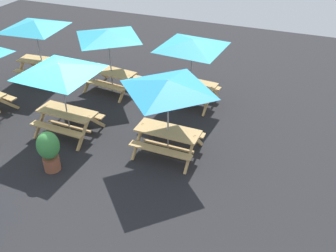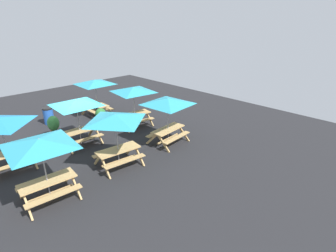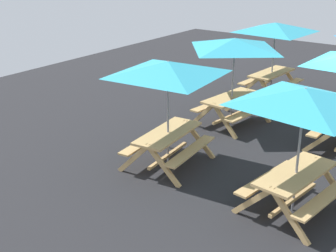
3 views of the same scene
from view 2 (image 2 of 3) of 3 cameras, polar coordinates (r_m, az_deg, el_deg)
ground_plane at (r=13.76m, az=-18.46°, el=-3.64°), size 24.30×24.30×0.00m
picnic_table_0 at (r=10.55m, az=-11.30°, el=0.95°), size 2.22×2.22×2.34m
picnic_table_1 at (r=12.41m, az=-0.00°, el=4.65°), size 2.82×2.82×2.34m
picnic_table_2 at (r=11.92m, az=-32.71°, el=0.21°), size 2.03×2.03×2.34m
picnic_table_3 at (r=16.93m, az=-15.60°, el=8.67°), size 2.83×2.83×2.34m
picnic_table_4 at (r=14.67m, az=-7.53°, el=7.27°), size 2.80×2.80×2.34m
picnic_table_5 at (r=12.99m, az=-19.32°, el=4.18°), size 2.83×2.83×2.34m
picnic_table_6 at (r=9.23m, az=-26.02°, el=-4.22°), size 2.82×2.82×2.34m
trash_bin_blue at (r=16.87m, az=-24.58°, el=2.07°), size 0.59×0.59×0.98m
potted_plant_0 at (r=14.69m, az=-23.63°, el=0.08°), size 0.59×0.59×1.19m
potted_plant_1 at (r=15.46m, az=-14.39°, el=2.15°), size 0.62×0.62×1.06m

